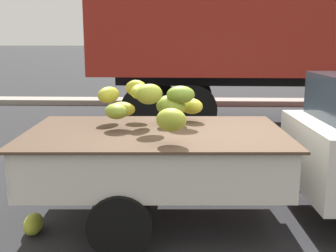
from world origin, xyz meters
TOP-DOWN VIEW (x-y plane):
  - ground at (0.00, 0.00)m, footprint 220.00×220.00m
  - curb_strip at (0.00, 8.83)m, footprint 80.00×0.80m
  - pickup_truck at (0.95, 0.09)m, footprint 5.17×1.95m
  - fallen_banana_bunch_near_tailgate at (-2.39, -0.35)m, footprint 0.26×0.40m

SIDE VIEW (x-z plane):
  - ground at x=0.00m, z-range 0.00..0.00m
  - curb_strip at x=0.00m, z-range 0.00..0.16m
  - fallen_banana_bunch_near_tailgate at x=-2.39m, z-range 0.00..0.21m
  - pickup_truck at x=0.95m, z-range 0.04..1.74m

